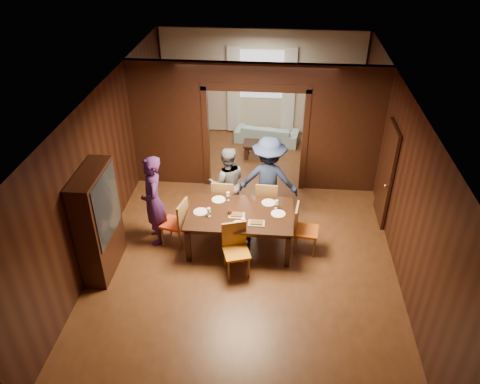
# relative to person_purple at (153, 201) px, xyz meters

# --- Properties ---
(floor) EXTENTS (9.00, 9.00, 0.00)m
(floor) POSITION_rel_person_purple_xyz_m (1.78, 0.64, -0.91)
(floor) COLOR #532F17
(floor) RESTS_ON ground
(ceiling) EXTENTS (5.50, 9.00, 0.02)m
(ceiling) POSITION_rel_person_purple_xyz_m (1.78, 0.64, 1.99)
(ceiling) COLOR silver
(ceiling) RESTS_ON room_walls
(room_walls) EXTENTS (5.52, 9.01, 2.90)m
(room_walls) POSITION_rel_person_purple_xyz_m (1.78, 2.52, 0.59)
(room_walls) COLOR black
(room_walls) RESTS_ON floor
(person_purple) EXTENTS (0.63, 0.77, 1.83)m
(person_purple) POSITION_rel_person_purple_xyz_m (0.00, 0.00, 0.00)
(person_purple) COLOR #3C1A4D
(person_purple) RESTS_ON floor
(person_grey) EXTENTS (0.87, 0.74, 1.60)m
(person_grey) POSITION_rel_person_purple_xyz_m (1.29, 0.94, -0.12)
(person_grey) COLOR #5A5B62
(person_grey) RESTS_ON floor
(person_navy) EXTENTS (1.26, 0.80, 1.87)m
(person_navy) POSITION_rel_person_purple_xyz_m (2.14, 0.93, 0.02)
(person_navy) COLOR #1B2544
(person_navy) RESTS_ON floor
(sofa) EXTENTS (1.80, 0.93, 0.50)m
(sofa) POSITION_rel_person_purple_xyz_m (1.99, 4.49, -0.66)
(sofa) COLOR #9CC4CC
(sofa) RESTS_ON floor
(serving_bowl) EXTENTS (0.29, 0.29, 0.07)m
(serving_bowl) POSITION_rel_person_purple_xyz_m (1.71, 0.04, -0.12)
(serving_bowl) COLOR black
(serving_bowl) RESTS_ON dining_table
(dining_table) EXTENTS (1.98, 1.23, 0.76)m
(dining_table) POSITION_rel_person_purple_xyz_m (1.64, -0.04, -0.53)
(dining_table) COLOR black
(dining_table) RESTS_ON floor
(coffee_table) EXTENTS (0.80, 0.50, 0.40)m
(coffee_table) POSITION_rel_person_purple_xyz_m (1.83, 3.60, -0.71)
(coffee_table) COLOR black
(coffee_table) RESTS_ON floor
(chair_left) EXTENTS (0.53, 0.53, 0.97)m
(chair_left) POSITION_rel_person_purple_xyz_m (0.37, -0.05, -0.43)
(chair_left) COLOR #E24015
(chair_left) RESTS_ON floor
(chair_right) EXTENTS (0.49, 0.49, 0.97)m
(chair_right) POSITION_rel_person_purple_xyz_m (2.90, -0.07, -0.43)
(chair_right) COLOR #CA5513
(chair_right) RESTS_ON floor
(chair_far_l) EXTENTS (0.45, 0.45, 0.97)m
(chair_far_l) POSITION_rel_person_purple_xyz_m (1.24, 0.83, -0.43)
(chair_far_l) COLOR orange
(chair_far_l) RESTS_ON floor
(chair_far_r) EXTENTS (0.45, 0.45, 0.97)m
(chair_far_r) POSITION_rel_person_purple_xyz_m (2.12, 0.85, -0.43)
(chair_far_r) COLOR red
(chair_far_r) RESTS_ON floor
(chair_near) EXTENTS (0.55, 0.55, 0.97)m
(chair_near) POSITION_rel_person_purple_xyz_m (1.65, -0.81, -0.43)
(chair_near) COLOR orange
(chair_near) RESTS_ON floor
(hutch) EXTENTS (0.40, 1.20, 2.00)m
(hutch) POSITION_rel_person_purple_xyz_m (-0.75, -0.86, 0.09)
(hutch) COLOR black
(hutch) RESTS_ON floor
(door_right) EXTENTS (0.06, 0.90, 2.10)m
(door_right) POSITION_rel_person_purple_xyz_m (4.48, 1.14, 0.14)
(door_right) COLOR black
(door_right) RESTS_ON floor
(window_far) EXTENTS (1.20, 0.03, 1.30)m
(window_far) POSITION_rel_person_purple_xyz_m (1.78, 5.08, 0.79)
(window_far) COLOR silver
(window_far) RESTS_ON back_wall
(curtain_left) EXTENTS (0.35, 0.06, 2.40)m
(curtain_left) POSITION_rel_person_purple_xyz_m (1.03, 5.04, 0.34)
(curtain_left) COLOR white
(curtain_left) RESTS_ON back_wall
(curtain_right) EXTENTS (0.35, 0.06, 2.40)m
(curtain_right) POSITION_rel_person_purple_xyz_m (2.53, 5.04, 0.34)
(curtain_right) COLOR white
(curtain_right) RESTS_ON back_wall
(plate_left) EXTENTS (0.27, 0.27, 0.01)m
(plate_left) POSITION_rel_person_purple_xyz_m (0.91, -0.07, -0.15)
(plate_left) COLOR silver
(plate_left) RESTS_ON dining_table
(plate_far_l) EXTENTS (0.27, 0.27, 0.01)m
(plate_far_l) POSITION_rel_person_purple_xyz_m (1.19, 0.37, -0.15)
(plate_far_l) COLOR white
(plate_far_l) RESTS_ON dining_table
(plate_far_r) EXTENTS (0.27, 0.27, 0.01)m
(plate_far_r) POSITION_rel_person_purple_xyz_m (2.16, 0.34, -0.15)
(plate_far_r) COLOR silver
(plate_far_r) RESTS_ON dining_table
(plate_right) EXTENTS (0.27, 0.27, 0.01)m
(plate_right) POSITION_rel_person_purple_xyz_m (2.36, -0.01, -0.15)
(plate_right) COLOR silver
(plate_right) RESTS_ON dining_table
(plate_near) EXTENTS (0.27, 0.27, 0.01)m
(plate_near) POSITION_rel_person_purple_xyz_m (1.65, -0.42, -0.15)
(plate_near) COLOR white
(plate_near) RESTS_ON dining_table
(platter_a) EXTENTS (0.30, 0.20, 0.04)m
(platter_a) POSITION_rel_person_purple_xyz_m (1.59, -0.13, -0.14)
(platter_a) COLOR gray
(platter_a) RESTS_ON dining_table
(platter_b) EXTENTS (0.30, 0.20, 0.04)m
(platter_b) POSITION_rel_person_purple_xyz_m (1.97, -0.34, -0.14)
(platter_b) COLOR gray
(platter_b) RESTS_ON dining_table
(wineglass_left) EXTENTS (0.08, 0.08, 0.18)m
(wineglass_left) POSITION_rel_person_purple_xyz_m (1.08, -0.19, -0.06)
(wineglass_left) COLOR white
(wineglass_left) RESTS_ON dining_table
(wineglass_far) EXTENTS (0.08, 0.08, 0.18)m
(wineglass_far) POSITION_rel_person_purple_xyz_m (1.37, 0.38, -0.06)
(wineglass_far) COLOR white
(wineglass_far) RESTS_ON dining_table
(wineglass_right) EXTENTS (0.08, 0.08, 0.18)m
(wineglass_right) POSITION_rel_person_purple_xyz_m (2.32, 0.18, -0.06)
(wineglass_right) COLOR silver
(wineglass_right) RESTS_ON dining_table
(tumbler) EXTENTS (0.07, 0.07, 0.14)m
(tumbler) POSITION_rel_person_purple_xyz_m (1.73, -0.40, -0.08)
(tumbler) COLOR white
(tumbler) RESTS_ON dining_table
(condiment_jar) EXTENTS (0.08, 0.08, 0.11)m
(condiment_jar) POSITION_rel_person_purple_xyz_m (1.46, -0.10, -0.10)
(condiment_jar) COLOR #481E10
(condiment_jar) RESTS_ON dining_table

